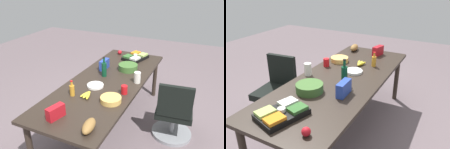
# 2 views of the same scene
# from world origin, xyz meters

# --- Properties ---
(ground_plane) EXTENTS (10.00, 10.00, 0.00)m
(ground_plane) POSITION_xyz_m (0.00, 0.00, 0.00)
(ground_plane) COLOR #685A5E
(conference_table) EXTENTS (2.55, 0.97, 0.77)m
(conference_table) POSITION_xyz_m (0.00, 0.00, 0.70)
(conference_table) COLOR #2D241C
(conference_table) RESTS_ON ground
(office_chair) EXTENTS (0.56, 0.56, 0.89)m
(office_chair) POSITION_xyz_m (-0.14, 0.94, 0.34)
(office_chair) COLOR gray
(office_chair) RESTS_ON ground
(chip_bag_blue) EXTENTS (0.22, 0.09, 0.15)m
(chip_bag_blue) POSITION_xyz_m (-0.35, -0.22, 0.84)
(chip_bag_blue) COLOR #2844AB
(chip_bag_blue) RESTS_ON conference_table
(wine_bottle) EXTENTS (0.09, 0.09, 0.30)m
(wine_bottle) POSITION_xyz_m (-0.10, -0.10, 0.88)
(wine_bottle) COLOR #0D4127
(wine_bottle) RESTS_ON conference_table
(veggie_tray) EXTENTS (0.49, 0.40, 0.09)m
(veggie_tray) POSITION_xyz_m (-0.96, 0.08, 0.80)
(veggie_tray) COLOR black
(veggie_tray) RESTS_ON conference_table
(banana_bunch) EXTENTS (0.19, 0.14, 0.04)m
(banana_bunch) POSITION_xyz_m (0.52, -0.03, 0.79)
(banana_bunch) COLOR yellow
(banana_bunch) RESTS_ON conference_table
(dressing_bottle) EXTENTS (0.07, 0.07, 0.20)m
(dressing_bottle) POSITION_xyz_m (0.56, -0.21, 0.84)
(dressing_bottle) COLOR orange
(dressing_bottle) RESTS_ON conference_table
(bread_loaf) EXTENTS (0.25, 0.15, 0.10)m
(bread_loaf) POSITION_xyz_m (1.06, 0.31, 0.82)
(bread_loaf) COLOR olive
(bread_loaf) RESTS_ON conference_table
(salad_bowl) EXTENTS (0.32, 0.32, 0.09)m
(salad_bowl) POSITION_xyz_m (-0.46, 0.13, 0.81)
(salad_bowl) COLOR #3E672D
(salad_bowl) RESTS_ON conference_table
(apple_red) EXTENTS (0.08, 0.08, 0.08)m
(apple_red) POSITION_xyz_m (-1.07, -0.27, 0.80)
(apple_red) COLOR red
(apple_red) RESTS_ON conference_table
(chip_bowl) EXTENTS (0.31, 0.31, 0.06)m
(chip_bowl) POSITION_xyz_m (0.50, 0.28, 0.80)
(chip_bowl) COLOR #E0AF56
(chip_bowl) RESTS_ON conference_table
(paper_plate_stack) EXTENTS (0.27, 0.27, 0.03)m
(paper_plate_stack) POSITION_xyz_m (0.24, -0.07, 0.78)
(paper_plate_stack) COLOR white
(paper_plate_stack) RESTS_ON conference_table
(red_solo_cup) EXTENTS (0.10, 0.10, 0.11)m
(red_solo_cup) POSITION_xyz_m (0.25, 0.35, 0.82)
(red_solo_cup) COLOR red
(red_solo_cup) RESTS_ON conference_table
(chip_bag_red) EXTENTS (0.21, 0.13, 0.14)m
(chip_bag_red) POSITION_xyz_m (1.03, -0.11, 0.84)
(chip_bag_red) COLOR red
(chip_bag_red) RESTS_ON conference_table
(mayo_jar) EXTENTS (0.09, 0.09, 0.15)m
(mayo_jar) POSITION_xyz_m (-0.11, 0.40, 0.84)
(mayo_jar) COLOR white
(mayo_jar) RESTS_ON conference_table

